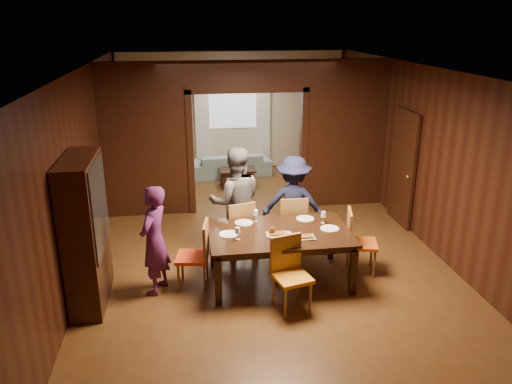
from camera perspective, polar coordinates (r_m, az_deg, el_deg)
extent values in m
plane|color=#533117|center=(8.58, 0.48, -5.70)|extent=(9.00, 9.00, 0.00)
cube|color=silver|center=(7.81, 0.54, 13.95)|extent=(5.50, 9.00, 0.02)
cube|color=black|center=(12.44, -2.72, 9.21)|extent=(5.50, 0.02, 2.90)
cube|color=black|center=(8.14, -19.02, 2.69)|extent=(0.02, 9.00, 2.90)
cube|color=black|center=(8.91, 18.31, 4.17)|extent=(0.02, 9.00, 2.90)
cube|color=black|center=(9.62, -12.43, 4.24)|extent=(1.65, 0.15, 2.40)
cube|color=black|center=(10.09, 9.99, 5.10)|extent=(1.65, 0.15, 2.40)
cube|color=black|center=(9.41, -1.01, 13.34)|extent=(5.50, 0.15, 0.50)
cube|color=beige|center=(12.41, -2.71, 9.19)|extent=(5.40, 0.04, 2.85)
imported|color=#56205F|center=(6.94, -11.55, -5.44)|extent=(0.57, 0.67, 1.55)
imported|color=slate|center=(7.85, -2.36, -1.16)|extent=(0.87, 0.68, 1.78)
imported|color=#161A39|center=(8.10, 4.26, -1.30)|extent=(1.12, 0.81, 1.57)
imported|color=#83ABAC|center=(12.06, -2.99, 3.17)|extent=(2.00, 0.98, 0.56)
imported|color=black|center=(7.15, 3.17, -4.02)|extent=(0.34, 0.34, 0.08)
cube|color=black|center=(7.27, 2.69, -7.28)|extent=(2.01, 1.25, 0.76)
cube|color=black|center=(11.31, -2.13, 1.66)|extent=(0.80, 0.50, 0.40)
cube|color=black|center=(6.85, -18.90, -4.38)|extent=(0.40, 1.20, 2.00)
cube|color=black|center=(9.43, 16.47, 2.63)|extent=(0.06, 0.90, 2.10)
cube|color=silver|center=(12.33, -2.71, 10.31)|extent=(1.20, 0.03, 1.30)
cube|color=white|center=(12.32, -6.17, 8.08)|extent=(0.35, 0.06, 2.40)
cube|color=white|center=(12.47, 0.80, 8.32)|extent=(0.35, 0.06, 2.40)
cylinder|color=white|center=(7.01, -3.13, -4.83)|extent=(0.27, 0.27, 0.01)
cylinder|color=silver|center=(7.38, -1.39, -3.53)|extent=(0.27, 0.27, 0.01)
cylinder|color=white|center=(7.56, 5.64, -3.05)|extent=(0.27, 0.27, 0.01)
cylinder|color=white|center=(7.26, 8.42, -4.15)|extent=(0.27, 0.27, 0.01)
cylinder|color=white|center=(6.75, 3.38, -5.85)|extent=(0.27, 0.27, 0.01)
cube|color=gray|center=(6.99, 2.41, -4.80)|extent=(0.30, 0.20, 0.04)
cube|color=slate|center=(6.92, 5.54, -5.13)|extent=(0.30, 0.20, 0.04)
cylinder|color=white|center=(6.77, 3.74, -5.16)|extent=(0.07, 0.07, 0.14)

